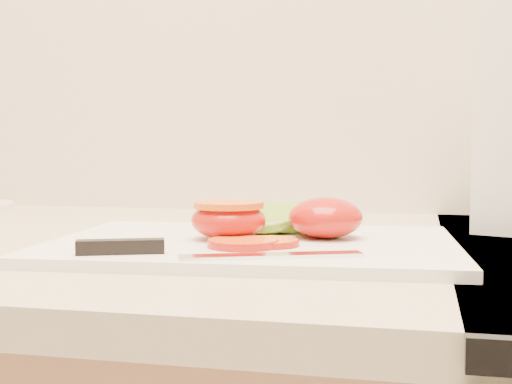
# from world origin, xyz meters

# --- Properties ---
(cutting_board) EXTENTS (0.40, 0.30, 0.01)m
(cutting_board) POSITION_xyz_m (-0.01, 1.61, 0.94)
(cutting_board) COLOR white
(cutting_board) RESTS_ON counter
(tomato_half_dome) EXTENTS (0.07, 0.07, 0.04)m
(tomato_half_dome) POSITION_xyz_m (0.06, 1.64, 0.96)
(tomato_half_dome) COLOR red
(tomato_half_dome) RESTS_ON cutting_board
(tomato_half_cut) EXTENTS (0.07, 0.07, 0.04)m
(tomato_half_cut) POSITION_xyz_m (-0.03, 1.61, 0.96)
(tomato_half_cut) COLOR red
(tomato_half_cut) RESTS_ON cutting_board
(tomato_slice_0) EXTENTS (0.06, 0.06, 0.01)m
(tomato_slice_0) POSITION_xyz_m (-0.01, 1.56, 0.94)
(tomato_slice_0) COLOR orange
(tomato_slice_0) RESTS_ON cutting_board
(tomato_slice_1) EXTENTS (0.05, 0.05, 0.01)m
(tomato_slice_1) POSITION_xyz_m (0.01, 1.58, 0.94)
(tomato_slice_1) COLOR orange
(tomato_slice_1) RESTS_ON cutting_board
(lettuce_leaf_0) EXTENTS (0.17, 0.15, 0.03)m
(lettuce_leaf_0) POSITION_xyz_m (-0.03, 1.69, 0.95)
(lettuce_leaf_0) COLOR #83C433
(lettuce_leaf_0) RESTS_ON cutting_board
(lettuce_leaf_1) EXTENTS (0.14, 0.14, 0.03)m
(lettuce_leaf_1) POSITION_xyz_m (0.02, 1.70, 0.95)
(lettuce_leaf_1) COLOR #83C433
(lettuce_leaf_1) RESTS_ON cutting_board
(knife) EXTENTS (0.24, 0.07, 0.01)m
(knife) POSITION_xyz_m (-0.05, 1.51, 0.94)
(knife) COLOR silver
(knife) RESTS_ON cutting_board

